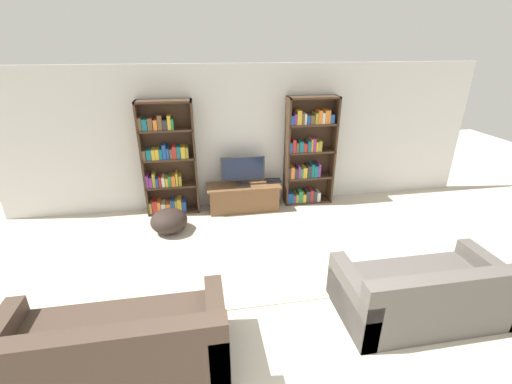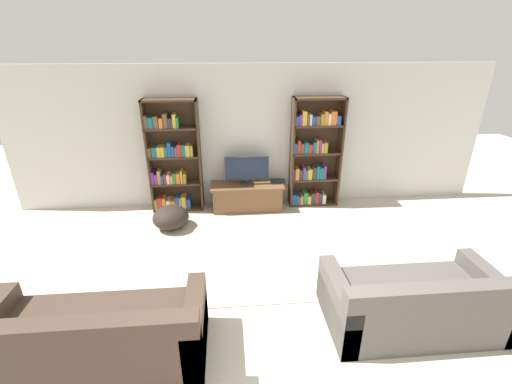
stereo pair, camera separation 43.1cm
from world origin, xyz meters
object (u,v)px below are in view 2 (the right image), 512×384
object	(u,v)px
bookshelf_left	(173,160)
tv_stand	(247,196)
beanbag_ottoman	(171,217)
television	(247,170)
laptop	(278,181)
bookshelf_right	(314,155)
couch_left_sectional	(95,339)
couch_right_sofa	(415,304)

from	to	relation	value
bookshelf_left	tv_stand	distance (m)	1.53
bookshelf_left	beanbag_ottoman	bearing A→B (deg)	-90.27
television	laptop	distance (m)	0.65
bookshelf_right	couch_left_sectional	size ratio (longest dim) A/B	0.98
tv_stand	bookshelf_left	bearing A→B (deg)	174.01
bookshelf_right	tv_stand	world-z (taller)	bookshelf_right
television	couch_right_sofa	distance (m)	3.56
beanbag_ottoman	bookshelf_left	bearing A→B (deg)	89.73
tv_stand	couch_left_sectional	xyz separation A→B (m)	(-1.68, -3.31, 0.04)
tv_stand	laptop	size ratio (longest dim) A/B	4.69
couch_right_sofa	beanbag_ottoman	world-z (taller)	couch_right_sofa
television	couch_left_sectional	world-z (taller)	television
bookshelf_right	laptop	xyz separation A→B (m)	(-0.67, -0.07, -0.48)
laptop	couch_right_sofa	distance (m)	3.34
tv_stand	couch_left_sectional	size ratio (longest dim) A/B	0.65
tv_stand	beanbag_ottoman	size ratio (longest dim) A/B	2.25
television	couch_left_sectional	bearing A→B (deg)	-116.65
bookshelf_right	laptop	distance (m)	0.83
bookshelf_left	laptop	size ratio (longest dim) A/B	7.07
bookshelf_left	television	world-z (taller)	bookshelf_left
couch_left_sectional	beanbag_ottoman	world-z (taller)	couch_left_sectional
bookshelf_left	bookshelf_right	bearing A→B (deg)	-0.03
laptop	couch_right_sofa	bearing A→B (deg)	-71.31
bookshelf_left	beanbag_ottoman	xyz separation A→B (m)	(-0.00, -0.77, -0.78)
tv_stand	couch_left_sectional	bearing A→B (deg)	-116.87
bookshelf_left	tv_stand	world-z (taller)	bookshelf_left
tv_stand	beanbag_ottoman	distance (m)	1.48
couch_right_sofa	bookshelf_left	bearing A→B (deg)	132.90
tv_stand	television	bearing A→B (deg)	90.00
tv_stand	beanbag_ottoman	bearing A→B (deg)	-154.86
laptop	couch_left_sectional	xyz separation A→B (m)	(-2.27, -3.38, -0.22)
bookshelf_left	bookshelf_right	world-z (taller)	same
couch_left_sectional	beanbag_ottoman	xyz separation A→B (m)	(0.34, 2.68, -0.10)
bookshelf_right	bookshelf_left	bearing A→B (deg)	179.97
bookshelf_left	couch_left_sectional	xyz separation A→B (m)	(-0.34, -3.45, -0.68)
tv_stand	couch_right_sofa	world-z (taller)	couch_right_sofa
bookshelf_right	beanbag_ottoman	xyz separation A→B (m)	(-2.60, -0.77, -0.79)
bookshelf_left	bookshelf_right	xyz separation A→B (m)	(2.60, -0.00, 0.02)
couch_right_sofa	beanbag_ottoman	xyz separation A→B (m)	(-3.00, 2.45, -0.08)
tv_stand	laptop	bearing A→B (deg)	7.09
bookshelf_left	television	bearing A→B (deg)	-4.65
bookshelf_right	couch_left_sectional	xyz separation A→B (m)	(-2.94, -3.45, -0.70)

